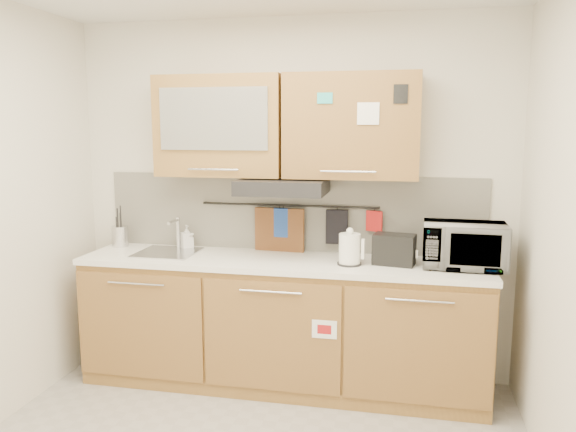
% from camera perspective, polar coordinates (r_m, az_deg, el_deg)
% --- Properties ---
extents(wall_back, '(3.20, 0.00, 3.20)m').
position_cam_1_polar(wall_back, '(4.13, 0.23, 1.72)').
color(wall_back, silver).
rests_on(wall_back, ground).
extents(base_cabinet, '(2.80, 0.64, 0.88)m').
position_cam_1_polar(base_cabinet, '(4.05, -0.67, -11.47)').
color(base_cabinet, olive).
rests_on(base_cabinet, floor).
extents(countertop, '(2.82, 0.62, 0.04)m').
position_cam_1_polar(countertop, '(3.91, -0.69, -4.68)').
color(countertop, white).
rests_on(countertop, base_cabinet).
extents(backsplash, '(2.80, 0.02, 0.56)m').
position_cam_1_polar(backsplash, '(4.13, 0.19, 0.33)').
color(backsplash, silver).
rests_on(backsplash, countertop).
extents(upper_cabinets, '(1.82, 0.37, 0.70)m').
position_cam_1_polar(upper_cabinets, '(3.93, -0.36, 9.10)').
color(upper_cabinets, olive).
rests_on(upper_cabinets, wall_back).
extents(range_hood, '(0.60, 0.46, 0.10)m').
position_cam_1_polar(range_hood, '(3.88, -0.51, 3.02)').
color(range_hood, black).
rests_on(range_hood, upper_cabinets).
extents(sink, '(0.42, 0.40, 0.26)m').
position_cam_1_polar(sink, '(4.18, -12.10, -3.63)').
color(sink, silver).
rests_on(sink, countertop).
extents(utensil_rail, '(1.30, 0.02, 0.02)m').
position_cam_1_polar(utensil_rail, '(4.09, 0.09, 1.08)').
color(utensil_rail, black).
rests_on(utensil_rail, backsplash).
extents(utensil_crock, '(0.13, 0.13, 0.31)m').
position_cam_1_polar(utensil_crock, '(4.49, -16.68, -1.95)').
color(utensil_crock, silver).
rests_on(utensil_crock, countertop).
extents(kettle, '(0.18, 0.16, 0.25)m').
position_cam_1_polar(kettle, '(3.74, 6.29, -3.46)').
color(kettle, white).
rests_on(kettle, countertop).
extents(toaster, '(0.29, 0.20, 0.20)m').
position_cam_1_polar(toaster, '(3.79, 10.74, -3.33)').
color(toaster, black).
rests_on(toaster, countertop).
extents(microwave, '(0.53, 0.37, 0.29)m').
position_cam_1_polar(microwave, '(3.82, 17.46, -2.87)').
color(microwave, '#999999').
rests_on(microwave, countertop).
extents(soap_bottle, '(0.11, 0.11, 0.18)m').
position_cam_1_polar(soap_bottle, '(4.28, -10.23, -2.10)').
color(soap_bottle, '#999999').
rests_on(soap_bottle, countertop).
extents(cutting_board, '(0.37, 0.05, 0.46)m').
position_cam_1_polar(cutting_board, '(4.13, -0.88, -2.35)').
color(cutting_board, brown).
rests_on(cutting_board, utensil_rail).
extents(oven_mitt, '(0.13, 0.04, 0.21)m').
position_cam_1_polar(oven_mitt, '(4.10, -0.53, -0.68)').
color(oven_mitt, '#204296').
rests_on(oven_mitt, utensil_rail).
extents(dark_pouch, '(0.16, 0.05, 0.25)m').
position_cam_1_polar(dark_pouch, '(4.04, 4.99, -1.10)').
color(dark_pouch, black).
rests_on(dark_pouch, utensil_rail).
extents(pot_holder, '(0.12, 0.06, 0.15)m').
position_cam_1_polar(pot_holder, '(4.01, 8.75, -0.52)').
color(pot_holder, red).
rests_on(pot_holder, utensil_rail).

